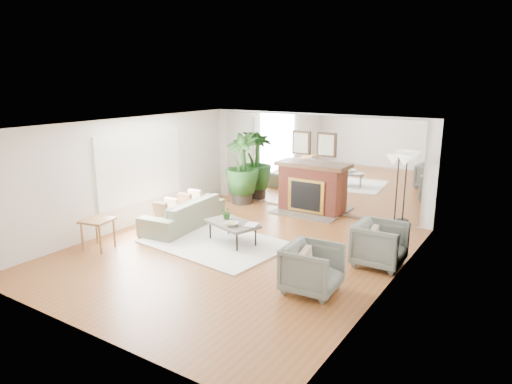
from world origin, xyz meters
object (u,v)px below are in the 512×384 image
Objects in this scene: sofa at (184,213)px; armchair_front at (312,268)px; coffee_table at (232,224)px; armchair_back at (380,244)px; floor_lamp at (398,166)px; potted_ficus at (242,166)px; fireplace at (309,187)px; side_table at (97,224)px.

armchair_front is (3.95, -1.39, 0.06)m from sofa.
armchair_back is at bearing 10.12° from coffee_table.
coffee_table is 1.45× the size of armchair_back.
coffee_table is 3.89m from floor_lamp.
potted_ficus is at bearing 180.00° from floor_lamp.
coffee_table is at bearing 61.43° from armchair_front.
fireplace is 2.39× the size of armchair_front.
potted_ficus is at bearing 175.75° from sofa.
floor_lamp is at bearing -4.08° from fireplace.
sofa is at bearing 76.27° from side_table.
floor_lamp is at bearing -0.00° from potted_ficus.
armchair_front is 0.44× the size of potted_ficus.
armchair_back is 1.72m from armchair_front.
fireplace is at bearing 83.48° from coffee_table.
coffee_table is 0.75× the size of floor_lamp.
coffee_table is 1.50× the size of armchair_front.
fireplace is 2.31× the size of armchair_back.
armchair_back reaches higher than sofa.
potted_ficus is (-0.03, 2.44, 0.71)m from sofa.
armchair_front is 3.98m from floor_lamp.
potted_ficus is (0.45, 4.44, 0.51)m from side_table.
armchair_front reaches higher than coffee_table.
potted_ficus is at bearing 42.57° from armchair_front.
armchair_front is at bearing -25.04° from coffee_table.
coffee_table is at bearing 98.55° from armchair_back.
sofa reaches higher than coffee_table.
coffee_table is 0.66× the size of potted_ficus.
fireplace is at bearing 4.65° from potted_ficus.
side_table is at bearing 94.22° from armchair_front.
floor_lamp is at bearing 46.82° from coffee_table.
side_table is (-0.49, -2.00, 0.19)m from sofa.
fireplace is 1.59× the size of coffee_table.
armchair_back is 1.03× the size of armchair_front.
sofa is (-1.92, -2.60, -0.33)m from fireplace.
coffee_table is at bearing -96.52° from fireplace.
armchair_back is at bearing -42.30° from fireplace.
potted_ficus reaches higher than armchair_front.
floor_lamp is (2.23, -0.16, 0.80)m from fireplace.
armchair_front is 4.48m from side_table.
sofa is 4.19m from armchair_front.
armchair_back is at bearing 87.89° from sofa.
side_table is (-5.01, -2.23, 0.12)m from armchair_back.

